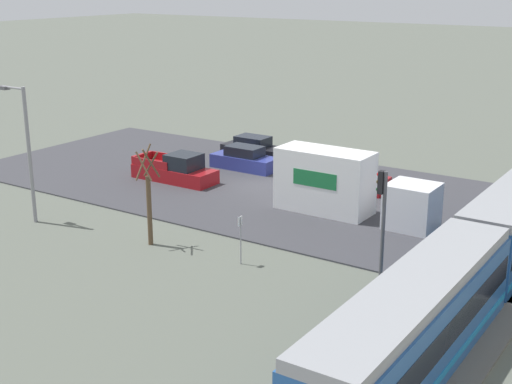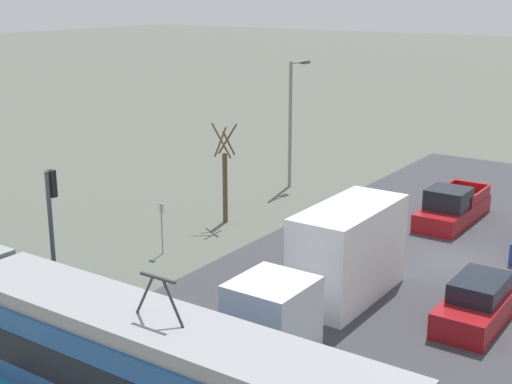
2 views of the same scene
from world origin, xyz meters
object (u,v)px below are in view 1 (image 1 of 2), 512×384
(light_rail_tram, at_px, (477,261))
(pickup_truck, at_px, (176,170))
(street_lamp_near_crossing, at_px, (26,144))
(street_tree, at_px, (149,201))
(sedan_car_1, at_px, (253,149))
(traffic_light_pole, at_px, (382,215))
(sedan_car_0, at_px, (245,159))
(sedan_car_2, at_px, (351,179))
(box_truck, at_px, (345,186))
(no_parking_sign, at_px, (241,235))

(light_rail_tram, height_order, pickup_truck, light_rail_tram)
(street_lamp_near_crossing, bearing_deg, street_tree, 96.58)
(sedan_car_1, distance_m, traffic_light_pole, 23.36)
(sedan_car_0, relative_size, sedan_car_2, 1.00)
(pickup_truck, xyz_separation_m, street_lamp_near_crossing, (10.24, -1.53, 3.48))
(light_rail_tram, height_order, sedan_car_2, light_rail_tram)
(box_truck, relative_size, sedan_car_0, 1.95)
(pickup_truck, relative_size, street_lamp_near_crossing, 0.78)
(light_rail_tram, relative_size, sedan_car_0, 5.81)
(sedan_car_0, distance_m, sedan_car_2, 8.19)
(street_tree, height_order, no_parking_sign, street_tree)
(box_truck, xyz_separation_m, street_tree, (9.21, -5.95, 0.57))
(box_truck, height_order, sedan_car_2, box_truck)
(traffic_light_pole, bearing_deg, sedan_car_1, -133.01)
(light_rail_tram, distance_m, street_lamp_near_crossing, 23.31)
(traffic_light_pole, relative_size, no_parking_sign, 2.26)
(box_truck, bearing_deg, street_tree, -32.86)
(traffic_light_pole, bearing_deg, pickup_truck, -114.60)
(sedan_car_2, bearing_deg, sedan_car_1, -108.55)
(traffic_light_pole, xyz_separation_m, street_tree, (1.23, -11.61, -1.11))
(traffic_light_pole, xyz_separation_m, no_parking_sign, (0.82, -6.48, -1.97))
(pickup_truck, xyz_separation_m, sedan_car_1, (-7.70, 0.78, -0.03))
(traffic_light_pole, distance_m, no_parking_sign, 6.82)
(sedan_car_2, bearing_deg, pickup_truck, -65.88)
(light_rail_tram, distance_m, street_tree, 15.46)
(street_lamp_near_crossing, bearing_deg, sedan_car_1, 172.65)
(box_truck, bearing_deg, light_rail_tram, 54.60)
(pickup_truck, xyz_separation_m, sedan_car_2, (-4.55, 10.17, -0.04))
(light_rail_tram, height_order, street_lamp_near_crossing, street_lamp_near_crossing)
(sedan_car_2, height_order, no_parking_sign, no_parking_sign)
(sedan_car_0, bearing_deg, traffic_light_pole, 50.47)
(sedan_car_2, xyz_separation_m, street_lamp_near_crossing, (14.80, -11.70, 3.52))
(light_rail_tram, xyz_separation_m, street_tree, (2.61, -15.23, 0.59))
(street_tree, distance_m, no_parking_sign, 5.21)
(pickup_truck, xyz_separation_m, sedan_car_0, (-4.88, 1.99, -0.04))
(no_parking_sign, bearing_deg, traffic_light_pole, 97.22)
(sedan_car_0, xyz_separation_m, traffic_light_pole, (13.01, 15.77, 2.64))
(traffic_light_pole, relative_size, street_lamp_near_crossing, 0.71)
(pickup_truck, bearing_deg, street_lamp_near_crossing, -8.49)
(pickup_truck, height_order, no_parking_sign, no_parking_sign)
(box_truck, xyz_separation_m, sedan_car_2, (-4.70, -1.93, -0.96))
(sedan_car_1, relative_size, street_lamp_near_crossing, 0.62)
(pickup_truck, bearing_deg, sedan_car_2, 114.12)
(street_lamp_near_crossing, xyz_separation_m, no_parking_sign, (-1.30, 12.81, -2.86))
(box_truck, xyz_separation_m, street_lamp_near_crossing, (10.09, -13.63, 2.56))
(box_truck, xyz_separation_m, traffic_light_pole, (7.98, 5.66, 1.68))
(box_truck, height_order, no_parking_sign, box_truck)
(light_rail_tram, distance_m, no_parking_sign, 10.34)
(pickup_truck, distance_m, no_parking_sign, 14.41)
(box_truck, xyz_separation_m, sedan_car_0, (-5.03, -10.11, -0.96))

